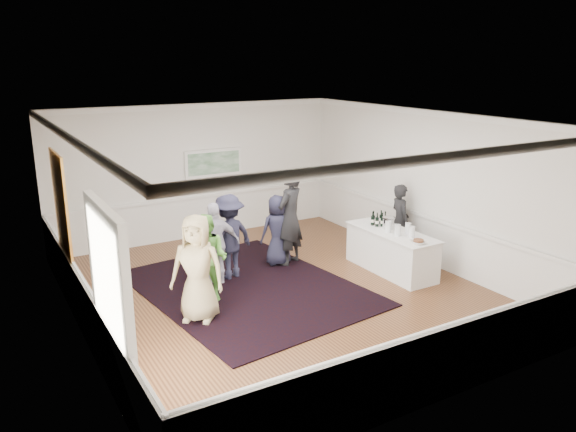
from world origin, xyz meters
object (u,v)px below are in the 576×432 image
guest_green (208,258)px  guest_navy (278,230)px  bartender (400,221)px  guest_tan (197,268)px  ice_bucket (388,223)px  guest_lilac (215,244)px  serving_table (391,251)px  guest_dark_b (290,217)px  guest_dark_a (229,237)px  nut_bowl (418,242)px

guest_green → guest_navy: 2.17m
guest_navy → bartender: bearing=165.4°
guest_tan → ice_bucket: 4.25m
guest_green → guest_lilac: (0.42, 0.63, 0.01)m
guest_tan → guest_lilac: (0.87, 1.30, -0.10)m
guest_lilac → ice_bucket: 3.52m
serving_table → guest_dark_b: guest_dark_b is taller
serving_table → ice_bucket: ice_bucket is taller
guest_dark_a → guest_dark_b: size_ratio=0.83×
guest_lilac → guest_dark_a: 0.37m
guest_green → nut_bowl: bearing=28.6°
guest_green → guest_dark_a: size_ratio=0.93×
guest_dark_a → guest_dark_b: guest_dark_b is taller
guest_tan → nut_bowl: size_ratio=6.79×
bartender → guest_navy: (-2.51, 0.91, -0.06)m
guest_green → guest_dark_a: 1.09m
guest_dark_b → ice_bucket: guest_dark_b is taller
guest_lilac → guest_tan: bearing=68.9°
guest_dark_a → guest_dark_b: (1.42, 0.07, 0.17)m
nut_bowl → ice_bucket: bearing=82.6°
guest_tan → guest_lilac: size_ratio=1.13×
serving_table → guest_green: size_ratio=1.33×
guest_green → nut_bowl: size_ratio=5.91×
guest_tan → guest_dark_a: bearing=88.6°
guest_lilac → guest_navy: bearing=-155.7°
guest_dark_b → nut_bowl: (1.48, -2.25, -0.13)m
serving_table → guest_green: bearing=171.6°
nut_bowl → guest_dark_b: bearing=123.3°
serving_table → guest_green: 3.80m
guest_dark_a → ice_bucket: guest_dark_a is taller
bartender → guest_dark_b: 2.43m
bartender → guest_green: (-4.46, -0.04, -0.02)m
guest_green → guest_dark_b: 2.35m
guest_dark_b → nut_bowl: 2.69m
bartender → nut_bowl: 1.65m
guest_lilac → guest_dark_b: bearing=-160.5°
guest_lilac → guest_dark_b: size_ratio=0.79×
bartender → guest_green: bartender is taller
guest_tan → guest_navy: 2.90m
guest_lilac → guest_dark_b: 1.79m
bartender → guest_dark_b: size_ratio=0.80×
guest_green → guest_dark_b: size_ratio=0.77×
guest_dark_a → guest_navy: size_ratio=1.13×
guest_lilac → ice_bucket: (3.37, -1.00, 0.16)m
serving_table → guest_dark_a: 3.29m
guest_dark_a → nut_bowl: bearing=128.1°
guest_navy → nut_bowl: size_ratio=5.61×
bartender → guest_lilac: 4.09m
guest_dark_b → guest_lilac: bearing=-21.9°
guest_lilac → guest_dark_b: (1.76, 0.21, 0.22)m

